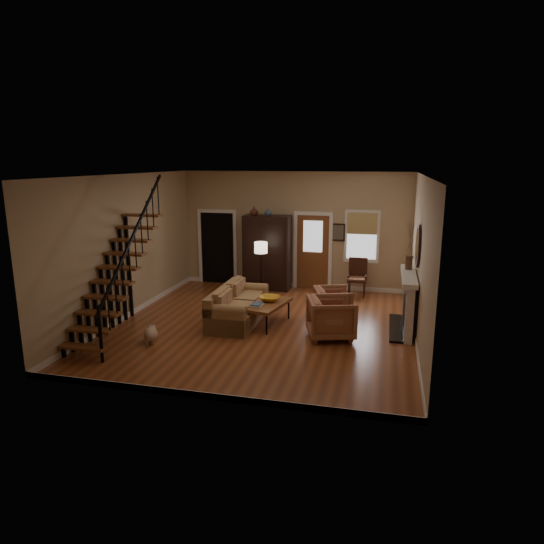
% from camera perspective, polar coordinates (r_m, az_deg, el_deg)
% --- Properties ---
extents(room, '(7.00, 7.33, 3.30)m').
position_cam_1_polar(room, '(12.22, -0.86, 3.16)').
color(room, brown).
rests_on(room, ground).
extents(staircase, '(0.94, 2.80, 3.20)m').
position_cam_1_polar(staircase, '(10.33, -18.04, 1.20)').
color(staircase, brown).
rests_on(staircase, ground).
extents(fireplace, '(0.33, 1.95, 2.30)m').
position_cam_1_polar(fireplace, '(10.80, 15.97, -2.86)').
color(fireplace, black).
rests_on(fireplace, ground).
extents(armoire, '(1.30, 0.60, 2.10)m').
position_cam_1_polar(armoire, '(13.70, -0.57, 2.30)').
color(armoire, black).
rests_on(armoire, ground).
extents(vase_a, '(0.24, 0.24, 0.25)m').
position_cam_1_polar(vase_a, '(13.52, -2.14, 7.18)').
color(vase_a, '#4C2619').
rests_on(vase_a, armoire).
extents(vase_b, '(0.20, 0.20, 0.21)m').
position_cam_1_polar(vase_b, '(13.42, -0.48, 7.06)').
color(vase_b, '#334C60').
rests_on(vase_b, armoire).
extents(sofa, '(0.92, 2.11, 0.78)m').
position_cam_1_polar(sofa, '(11.01, -4.01, -3.94)').
color(sofa, '#9D7447').
rests_on(sofa, ground).
extents(coffee_table, '(1.04, 1.46, 0.51)m').
position_cam_1_polar(coffee_table, '(10.87, -0.76, -4.90)').
color(coffee_table, brown).
rests_on(coffee_table, ground).
extents(bowl, '(0.45, 0.45, 0.11)m').
position_cam_1_polar(bowl, '(10.91, -0.31, -3.14)').
color(bowl, orange).
rests_on(bowl, coffee_table).
extents(books, '(0.24, 0.33, 0.06)m').
position_cam_1_polar(books, '(10.54, -1.80, -3.87)').
color(books, beige).
rests_on(books, coffee_table).
extents(armchair_left, '(1.16, 1.15, 0.86)m').
position_cam_1_polar(armchair_left, '(10.11, 7.00, -5.36)').
color(armchair_left, brown).
rests_on(armchair_left, ground).
extents(armchair_right, '(1.02, 1.01, 0.75)m').
position_cam_1_polar(armchair_right, '(11.30, 7.18, -3.68)').
color(armchair_right, brown).
rests_on(armchair_right, ground).
extents(floor_lamp, '(0.42, 0.42, 1.51)m').
position_cam_1_polar(floor_lamp, '(12.85, -1.31, 0.22)').
color(floor_lamp, black).
rests_on(floor_lamp, ground).
extents(side_chair, '(0.54, 0.54, 1.02)m').
position_cam_1_polar(side_chair, '(13.24, 9.99, -0.67)').
color(side_chair, '#3B1E12').
rests_on(side_chair, ground).
extents(dog, '(0.42, 0.53, 0.34)m').
position_cam_1_polar(dog, '(10.11, -14.08, -7.23)').
color(dog, '#CEAD8D').
rests_on(dog, ground).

